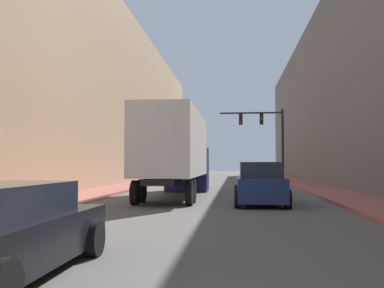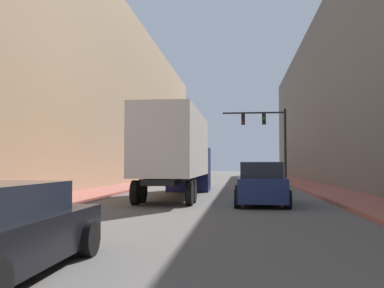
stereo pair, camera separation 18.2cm
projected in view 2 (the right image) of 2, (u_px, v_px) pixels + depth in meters
sidewalk_right at (312, 186)px, 30.60m from camera, size 2.65×80.00×0.15m
sidewalk_left at (136, 185)px, 32.04m from camera, size 2.65×80.00×0.15m
building_right at (373, 86)px, 30.45m from camera, size 6.00×80.00×14.39m
building_left at (81, 89)px, 32.87m from camera, size 6.00×80.00×14.83m
semi_truck at (178, 151)px, 21.41m from camera, size 2.50×11.24×4.08m
suv_car at (260, 184)px, 17.60m from camera, size 2.09×4.77×1.73m
traffic_signal_gantry at (270, 133)px, 34.55m from camera, size 5.14×0.35×6.12m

